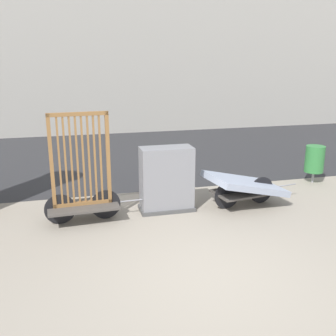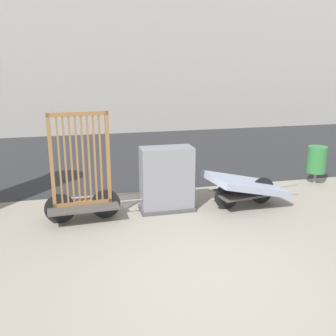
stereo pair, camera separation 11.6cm
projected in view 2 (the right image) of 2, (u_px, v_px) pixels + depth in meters
The scene contains 7 objects.
ground_plane at pixel (208, 276), 5.76m from camera, with size 60.00×60.00×0.00m, color gray.
road_strip at pixel (131, 154), 13.15m from camera, with size 56.00×7.81×0.01m.
building_facade at pixel (109, 20), 17.41m from camera, with size 48.00×4.00×9.49m.
bike_cart_with_bedframe at pixel (82, 186), 7.57m from camera, with size 2.11×0.85×2.14m.
bike_cart_with_mattress at pixel (246, 186), 8.41m from camera, with size 2.24×1.33×0.75m.
utility_cabinet at pixel (167, 181), 8.14m from camera, with size 1.13×0.57×1.35m.
trash_bin at pixel (317, 160), 9.93m from camera, with size 0.47×0.47×0.96m.
Camera 2 is at (-1.77, -4.85, 3.08)m, focal length 42.00 mm.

